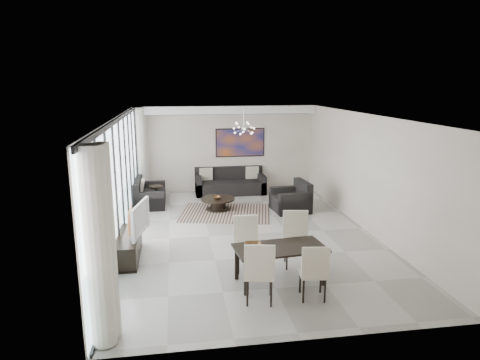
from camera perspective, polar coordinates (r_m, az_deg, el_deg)
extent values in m
cube|color=#A8A39B|center=(10.61, 1.08, -7.18)|extent=(6.00, 9.00, 0.02)
cube|color=white|center=(10.00, 1.15, 8.52)|extent=(6.00, 9.00, 0.02)
cube|color=beige|center=(14.58, -1.93, 4.19)|extent=(6.00, 0.02, 2.90)
cube|color=beige|center=(6.02, 8.57, -8.71)|extent=(6.00, 0.02, 2.90)
cube|color=beige|center=(11.11, 16.48, 0.92)|extent=(0.02, 9.00, 2.90)
cube|color=silver|center=(10.14, -15.71, -0.14)|extent=(0.01, 8.95, 2.85)
cube|color=black|center=(9.93, -15.97, 7.77)|extent=(0.04, 8.95, 0.10)
cube|color=black|center=(10.54, -15.02, -7.68)|extent=(0.04, 8.95, 0.06)
cube|color=black|center=(6.34, -19.49, -8.20)|extent=(0.04, 0.05, 2.88)
cube|color=black|center=(7.27, -18.09, -5.40)|extent=(0.04, 0.05, 2.88)
cube|color=black|center=(8.21, -17.02, -3.24)|extent=(0.04, 0.05, 2.88)
cube|color=black|center=(9.17, -16.17, -1.52)|extent=(0.04, 0.05, 2.88)
cube|color=black|center=(10.14, -15.49, -0.13)|extent=(0.04, 0.05, 2.88)
cube|color=black|center=(11.11, -14.92, 1.02)|extent=(0.04, 0.05, 2.88)
cube|color=black|center=(12.08, -14.45, 1.98)|extent=(0.04, 0.05, 2.88)
cube|color=black|center=(13.06, -14.04, 2.80)|extent=(0.04, 0.05, 2.88)
cube|color=black|center=(14.05, -13.70, 3.50)|extent=(0.04, 0.05, 2.88)
cylinder|color=white|center=(6.18, -18.45, -8.69)|extent=(0.36, 0.36, 2.85)
cylinder|color=white|center=(14.18, -13.08, 3.62)|extent=(0.36, 0.36, 2.85)
cube|color=white|center=(14.25, -1.88, 9.33)|extent=(5.98, 0.40, 0.26)
cube|color=#A14D16|center=(14.60, 0.03, 5.01)|extent=(1.68, 0.04, 0.98)
cylinder|color=silver|center=(12.53, 0.52, 8.19)|extent=(0.02, 0.02, 0.55)
sphere|color=silver|center=(12.55, 0.51, 6.93)|extent=(0.12, 0.12, 0.12)
cube|color=black|center=(12.29, -1.88, -4.38)|extent=(2.85, 2.41, 0.01)
cylinder|color=black|center=(12.51, -2.97, -2.53)|extent=(0.99, 0.99, 0.04)
cylinder|color=black|center=(12.56, -2.96, -3.30)|extent=(0.44, 0.44, 0.31)
cylinder|color=black|center=(12.60, -2.95, -3.91)|extent=(0.70, 0.70, 0.03)
imported|color=brown|center=(12.42, -3.10, -2.38)|extent=(0.29, 0.29, 0.08)
cube|color=black|center=(14.38, -1.31, -0.96)|extent=(2.32, 0.95, 0.42)
cube|color=black|center=(14.65, -1.51, 0.99)|extent=(2.32, 0.19, 0.42)
cube|color=black|center=(14.26, -5.56, -0.75)|extent=(0.19, 0.95, 0.61)
cube|color=black|center=(14.53, 2.85, -0.45)|extent=(0.19, 0.95, 0.61)
cube|color=black|center=(13.35, -11.85, -2.39)|extent=(0.89, 1.58, 0.40)
cube|color=black|center=(13.28, -13.47, -0.79)|extent=(0.18, 1.58, 0.40)
cube|color=black|center=(12.65, -12.03, -2.83)|extent=(0.89, 0.18, 0.57)
cube|color=black|center=(14.00, -11.73, -1.29)|extent=(0.89, 0.18, 0.57)
cube|color=black|center=(12.52, 6.70, -3.13)|extent=(1.07, 1.12, 0.43)
cube|color=black|center=(12.55, 8.41, -1.10)|extent=(0.29, 1.04, 0.43)
cube|color=black|center=(12.87, 6.05, -2.22)|extent=(0.99, 0.29, 0.63)
cube|color=black|center=(12.12, 7.42, -3.21)|extent=(0.99, 0.29, 0.63)
cylinder|color=black|center=(13.30, -11.18, -0.87)|extent=(0.41, 0.41, 0.04)
cylinder|color=black|center=(13.37, -11.13, -2.02)|extent=(0.06, 0.06, 0.51)
cylinder|color=black|center=(13.44, -11.08, -3.06)|extent=(0.29, 0.29, 0.03)
cube|color=black|center=(9.47, -14.66, -8.59)|extent=(0.46, 1.62, 0.51)
imported|color=gray|center=(9.32, -13.84, -5.02)|extent=(0.39, 1.18, 0.68)
cube|color=black|center=(7.99, 5.36, -9.01)|extent=(1.75, 1.01, 0.04)
cube|color=black|center=(7.64, 0.79, -12.88)|extent=(0.07, 0.07, 0.66)
cube|color=black|center=(8.21, -0.45, -10.98)|extent=(0.07, 0.07, 0.66)
cube|color=black|center=(8.13, 11.13, -11.48)|extent=(0.07, 0.07, 0.66)
cube|color=black|center=(8.67, 9.24, -9.82)|extent=(0.07, 0.07, 0.66)
cube|color=beige|center=(7.39, 2.60, -12.32)|extent=(0.59, 0.59, 0.07)
cube|color=beige|center=(7.07, 2.62, -10.98)|extent=(0.51, 0.15, 0.62)
cylinder|color=black|center=(7.69, 1.06, -13.49)|extent=(0.04, 0.04, 0.47)
cylinder|color=black|center=(7.34, 4.18, -14.89)|extent=(0.04, 0.04, 0.47)
cube|color=beige|center=(7.60, 9.69, -12.09)|extent=(0.52, 0.52, 0.06)
cube|color=beige|center=(7.31, 10.06, -10.88)|extent=(0.47, 0.11, 0.57)
cylinder|color=black|center=(7.84, 8.02, -13.23)|extent=(0.04, 0.04, 0.43)
cylinder|color=black|center=(7.58, 11.26, -14.30)|extent=(0.04, 0.04, 0.43)
cube|color=beige|center=(8.56, 0.95, -8.81)|extent=(0.51, 0.51, 0.06)
cube|color=beige|center=(8.66, 0.77, -6.60)|extent=(0.49, 0.07, 0.59)
cylinder|color=black|center=(8.51, 2.41, -10.84)|extent=(0.04, 0.04, 0.46)
cylinder|color=black|center=(8.81, -0.48, -9.98)|extent=(0.04, 0.04, 0.46)
cube|color=beige|center=(8.77, 7.50, -8.22)|extent=(0.59, 0.59, 0.07)
cube|color=beige|center=(8.88, 7.39, -5.97)|extent=(0.51, 0.14, 0.62)
cylinder|color=black|center=(8.72, 8.92, -10.33)|extent=(0.04, 0.04, 0.48)
cylinder|color=black|center=(9.03, 6.03, -9.39)|extent=(0.04, 0.04, 0.48)
imported|color=brown|center=(7.91, 1.74, -8.75)|extent=(0.37, 0.37, 0.08)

